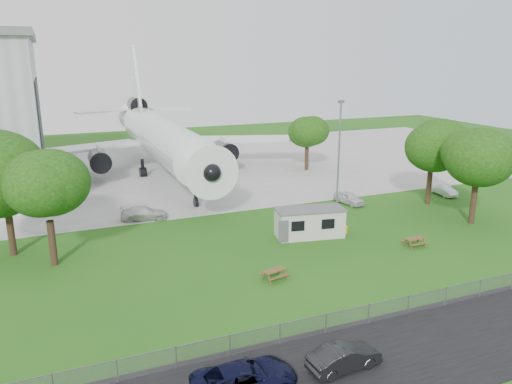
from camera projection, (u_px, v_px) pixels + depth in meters
name	position (u px, v px, depth m)	size (l,w,h in m)	color
ground	(286.00, 268.00, 38.77)	(160.00, 160.00, 0.00)	#306E1B
asphalt_strip	(390.00, 358.00, 27.18)	(120.00, 8.00, 0.02)	black
concrete_apron	(173.00, 169.00, 72.64)	(120.00, 46.00, 0.03)	#B7B7B2
airliner	(160.00, 136.00, 68.61)	(46.36, 47.73, 17.69)	white
site_cabin	(310.00, 222.00, 45.22)	(6.94, 3.74, 2.62)	beige
picnic_west	(275.00, 279.00, 36.75)	(1.80, 1.50, 0.76)	brown
picnic_east	(414.00, 246.00, 43.11)	(1.80, 1.50, 0.76)	brown
fence	(354.00, 327.00, 30.30)	(58.00, 0.04, 1.30)	gray
lamp_mast	(338.00, 168.00, 45.74)	(0.16, 0.16, 12.00)	slate
tree_west_big	(4.00, 180.00, 39.59)	(8.52, 8.52, 10.61)	#382619
tree_west_small	(46.00, 188.00, 37.65)	(6.53, 6.53, 9.55)	#382619
tree_east_front	(479.00, 156.00, 47.34)	(6.97, 6.97, 10.19)	#382619
tree_east_back	(433.00, 148.00, 53.91)	(6.58, 6.58, 9.58)	#382619
tree_far_apron	(307.00, 132.00, 70.64)	(5.27, 5.27, 8.20)	#382619
car_centre_sedan	(344.00, 358.00, 26.03)	(1.41, 4.05, 1.33)	black
car_west_estate	(245.00, 378.00, 24.26)	(2.42, 5.25, 1.46)	black
car_ne_hatch	(349.00, 198.00, 55.32)	(1.57, 3.90, 1.33)	silver
car_ne_sedan	(443.00, 190.00, 58.90)	(1.37, 3.92, 1.29)	white
car_apron_van	(144.00, 213.00, 49.94)	(1.87, 4.61, 1.34)	silver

